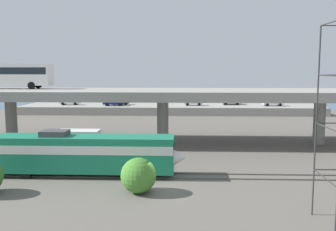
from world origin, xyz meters
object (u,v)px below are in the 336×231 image
Objects in this scene: parked_car_0 at (232,101)px; parked_car_3 at (120,101)px; parked_car_6 at (70,101)px; parked_car_1 at (231,101)px; transit_bus_on_overpass at (8,74)px; service_truck_west at (71,143)px; parked_car_2 at (114,102)px; parked_car_5 at (193,102)px; train_locomotive at (94,152)px; parked_car_4 at (273,102)px.

parked_car_0 is 1.04× the size of parked_car_3.
parked_car_0 is 0.96× the size of parked_car_6.
parked_car_3 is 0.92× the size of parked_car_6.
parked_car_1 is 1.02× the size of parked_car_3.
transit_bus_on_overpass is 35.12m from parked_car_3.
parked_car_1 is at bearing -117.27° from service_truck_west.
parked_car_3 is at bearing -173.39° from parked_car_0.
parked_car_2 is 1.03× the size of parked_car_6.
parked_car_2 and parked_car_5 have the same top height.
parked_car_1 and parked_car_6 have the same top height.
transit_bus_on_overpass is 2.68× the size of parked_car_6.
parked_car_1 is at bearing 70.13° from train_locomotive.
parked_car_2 is (-25.73, -3.35, 0.00)m from parked_car_1.
train_locomotive is 4.21× the size of parked_car_3.
parked_car_2 is (-2.69, 41.33, 0.84)m from service_truck_west.
service_truck_west is 1.65× the size of parked_car_3.
train_locomotive is 49.00m from parked_car_2.
parked_car_1 is (23.03, 44.68, 0.84)m from service_truck_west.
transit_bus_on_overpass is at bearing 131.74° from train_locomotive.
parked_car_2 is at bearing -108.57° from parked_car_3.
parked_car_6 is at bearing 92.16° from transit_bus_on_overpass.
parked_car_0 and parked_car_6 have the same top height.
transit_bus_on_overpass is 2.91× the size of parked_car_5.
parked_car_4 is at bearing -178.11° from parked_car_2.
train_locomotive is 51.02m from parked_car_5.
parked_car_1 is 0.95× the size of parked_car_4.
parked_car_4 and parked_car_6 have the same top height.
parked_car_4 is (33.81, -1.38, 0.00)m from parked_car_3.
parked_car_3 is at bearing -2.33° from parked_car_4.
parked_car_4 is 44.92m from parked_car_6.
parked_car_6 is (-10.25, 1.74, -0.00)m from parked_car_2.
service_truck_west is at bearing 53.03° from parked_car_4.
parked_car_1 is 24.89m from parked_car_3.
transit_bus_on_overpass is 1.76× the size of service_truck_west.
parked_car_5 is at bearing -1.11° from parked_car_4.
parked_car_2 is at bearing 1.89° from parked_car_4.
transit_bus_on_overpass is at bearing 73.51° from parked_car_2.
service_truck_west is 1.47× the size of parked_car_2.
parked_car_5 is 27.51m from parked_car_6.
parked_car_5 is at bearing -108.79° from service_truck_west.
service_truck_west is at bearing 93.73° from parked_car_2.
parked_car_3 is 33.84m from parked_car_4.
service_truck_west is 41.43m from parked_car_2.
transit_bus_on_overpass is at bearing -135.74° from parked_car_1.
transit_bus_on_overpass is at bearing -129.40° from parked_car_5.
train_locomotive is at bearing 108.94° from parked_car_6.
parked_car_4 and parked_car_5 have the same top height.
parked_car_0 is (23.57, 46.80, 0.84)m from service_truck_west.
train_locomotive is at bearing 60.86° from parked_car_4.
parked_car_2 is at bearing 170.39° from parked_car_6.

